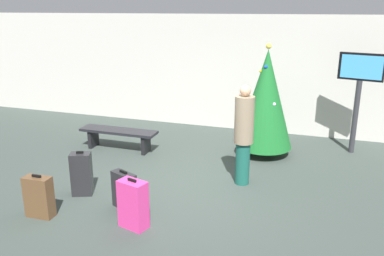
{
  "coord_description": "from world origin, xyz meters",
  "views": [
    {
      "loc": [
        2.28,
        -6.37,
        3.15
      ],
      "look_at": [
        -0.05,
        0.61,
        0.9
      ],
      "focal_mm": 37.14,
      "sensor_mm": 36.0,
      "label": 1
    }
  ],
  "objects_px": {
    "holiday_tree": "(266,99)",
    "waiting_bench": "(119,134)",
    "suitcase_3": "(82,174)",
    "suitcase_0": "(124,191)",
    "traveller_0": "(244,133)",
    "flight_info_kiosk": "(359,84)",
    "suitcase_2": "(39,197)",
    "suitcase_1": "(133,204)"
  },
  "relations": [
    {
      "from": "suitcase_1",
      "to": "suitcase_2",
      "type": "xyz_separation_m",
      "value": [
        -1.53,
        -0.18,
        -0.04
      ]
    },
    {
      "from": "holiday_tree",
      "to": "waiting_bench",
      "type": "height_order",
      "value": "holiday_tree"
    },
    {
      "from": "traveller_0",
      "to": "suitcase_3",
      "type": "bearing_deg",
      "value": -152.67
    },
    {
      "from": "flight_info_kiosk",
      "to": "traveller_0",
      "type": "relative_size",
      "value": 1.2
    },
    {
      "from": "traveller_0",
      "to": "suitcase_2",
      "type": "bearing_deg",
      "value": -141.3
    },
    {
      "from": "flight_info_kiosk",
      "to": "suitcase_3",
      "type": "bearing_deg",
      "value": -140.72
    },
    {
      "from": "flight_info_kiosk",
      "to": "suitcase_0",
      "type": "xyz_separation_m",
      "value": [
        -3.63,
        -3.96,
        -1.26
      ]
    },
    {
      "from": "waiting_bench",
      "to": "suitcase_2",
      "type": "height_order",
      "value": "suitcase_2"
    },
    {
      "from": "flight_info_kiosk",
      "to": "waiting_bench",
      "type": "bearing_deg",
      "value": -163.33
    },
    {
      "from": "suitcase_0",
      "to": "holiday_tree",
      "type": "bearing_deg",
      "value": 61.33
    },
    {
      "from": "suitcase_0",
      "to": "traveller_0",
      "type": "bearing_deg",
      "value": 43.62
    },
    {
      "from": "holiday_tree",
      "to": "traveller_0",
      "type": "distance_m",
      "value": 1.69
    },
    {
      "from": "flight_info_kiosk",
      "to": "suitcase_1",
      "type": "distance_m",
      "value": 5.61
    },
    {
      "from": "flight_info_kiosk",
      "to": "suitcase_1",
      "type": "height_order",
      "value": "flight_info_kiosk"
    },
    {
      "from": "suitcase_0",
      "to": "waiting_bench",
      "type": "bearing_deg",
      "value": 120.27
    },
    {
      "from": "suitcase_0",
      "to": "suitcase_2",
      "type": "xyz_separation_m",
      "value": [
        -1.13,
        -0.66,
        0.02
      ]
    },
    {
      "from": "holiday_tree",
      "to": "traveller_0",
      "type": "relative_size",
      "value": 1.32
    },
    {
      "from": "traveller_0",
      "to": "suitcase_1",
      "type": "distance_m",
      "value": 2.44
    },
    {
      "from": "suitcase_1",
      "to": "suitcase_2",
      "type": "relative_size",
      "value": 1.11
    },
    {
      "from": "suitcase_1",
      "to": "suitcase_3",
      "type": "xyz_separation_m",
      "value": [
        -1.34,
        0.7,
        0.01
      ]
    },
    {
      "from": "traveller_0",
      "to": "suitcase_0",
      "type": "height_order",
      "value": "traveller_0"
    },
    {
      "from": "holiday_tree",
      "to": "waiting_bench",
      "type": "relative_size",
      "value": 1.36
    },
    {
      "from": "holiday_tree",
      "to": "waiting_bench",
      "type": "bearing_deg",
      "value": -166.48
    },
    {
      "from": "waiting_bench",
      "to": "suitcase_0",
      "type": "height_order",
      "value": "suitcase_0"
    },
    {
      "from": "holiday_tree",
      "to": "suitcase_0",
      "type": "relative_size",
      "value": 3.72
    },
    {
      "from": "waiting_bench",
      "to": "suitcase_3",
      "type": "bearing_deg",
      "value": -77.63
    },
    {
      "from": "traveller_0",
      "to": "suitcase_1",
      "type": "bearing_deg",
      "value": -121.04
    },
    {
      "from": "suitcase_1",
      "to": "suitcase_3",
      "type": "relative_size",
      "value": 0.97
    },
    {
      "from": "suitcase_3",
      "to": "suitcase_2",
      "type": "bearing_deg",
      "value": -102.21
    },
    {
      "from": "suitcase_3",
      "to": "suitcase_0",
      "type": "bearing_deg",
      "value": -13.26
    },
    {
      "from": "holiday_tree",
      "to": "flight_info_kiosk",
      "type": "xyz_separation_m",
      "value": [
        1.88,
        0.75,
        0.31
      ]
    },
    {
      "from": "waiting_bench",
      "to": "suitcase_3",
      "type": "relative_size",
      "value": 2.25
    },
    {
      "from": "waiting_bench",
      "to": "suitcase_2",
      "type": "xyz_separation_m",
      "value": [
        0.3,
        -3.1,
        -0.04
      ]
    },
    {
      "from": "waiting_bench",
      "to": "suitcase_2",
      "type": "relative_size",
      "value": 2.56
    },
    {
      "from": "waiting_bench",
      "to": "suitcase_0",
      "type": "bearing_deg",
      "value": -59.73
    },
    {
      "from": "holiday_tree",
      "to": "traveller_0",
      "type": "height_order",
      "value": "holiday_tree"
    },
    {
      "from": "holiday_tree",
      "to": "flight_info_kiosk",
      "type": "bearing_deg",
      "value": 21.78
    },
    {
      "from": "waiting_bench",
      "to": "suitcase_0",
      "type": "xyz_separation_m",
      "value": [
        1.42,
        -2.44,
        -0.06
      ]
    },
    {
      "from": "traveller_0",
      "to": "suitcase_2",
      "type": "xyz_separation_m",
      "value": [
        -2.75,
        -2.2,
        -0.65
      ]
    },
    {
      "from": "flight_info_kiosk",
      "to": "waiting_bench",
      "type": "relative_size",
      "value": 1.24
    },
    {
      "from": "traveller_0",
      "to": "suitcase_2",
      "type": "distance_m",
      "value": 3.58
    },
    {
      "from": "suitcase_0",
      "to": "suitcase_3",
      "type": "height_order",
      "value": "suitcase_3"
    }
  ]
}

